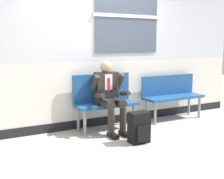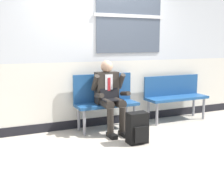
{
  "view_description": "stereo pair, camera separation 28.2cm",
  "coord_description": "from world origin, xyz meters",
  "px_view_note": "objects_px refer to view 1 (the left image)",
  "views": [
    {
      "loc": [
        -2.25,
        -4.13,
        1.53
      ],
      "look_at": [
        -0.01,
        0.12,
        0.75
      ],
      "focal_mm": 46.41,
      "sensor_mm": 36.0,
      "label": 1
    },
    {
      "loc": [
        -1.99,
        -4.25,
        1.53
      ],
      "look_at": [
        -0.01,
        0.12,
        0.75
      ],
      "focal_mm": 46.41,
      "sensor_mm": 36.0,
      "label": 2
    }
  ],
  "objects_px": {
    "bench_empty": "(171,93)",
    "backpack": "(139,128)",
    "bench_with_person": "(104,98)",
    "person_seated": "(109,94)"
  },
  "relations": [
    {
      "from": "bench_with_person",
      "to": "bench_empty",
      "type": "xyz_separation_m",
      "value": [
        1.51,
        -0.01,
        -0.03
      ]
    },
    {
      "from": "bench_with_person",
      "to": "bench_empty",
      "type": "distance_m",
      "value": 1.51
    },
    {
      "from": "bench_empty",
      "to": "backpack",
      "type": "bearing_deg",
      "value": -146.04
    },
    {
      "from": "bench_empty",
      "to": "person_seated",
      "type": "xyz_separation_m",
      "value": [
        -1.51,
        -0.2,
        0.13
      ]
    },
    {
      "from": "bench_empty",
      "to": "backpack",
      "type": "distance_m",
      "value": 1.67
    },
    {
      "from": "bench_empty",
      "to": "bench_with_person",
      "type": "bearing_deg",
      "value": 179.66
    },
    {
      "from": "person_seated",
      "to": "bench_with_person",
      "type": "bearing_deg",
      "value": 90.0
    },
    {
      "from": "bench_with_person",
      "to": "person_seated",
      "type": "relative_size",
      "value": 0.9
    },
    {
      "from": "bench_empty",
      "to": "person_seated",
      "type": "bearing_deg",
      "value": -172.56
    },
    {
      "from": "bench_with_person",
      "to": "bench_empty",
      "type": "bearing_deg",
      "value": -0.34
    }
  ]
}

